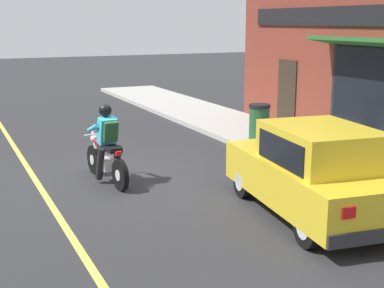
{
  "coord_description": "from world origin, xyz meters",
  "views": [
    {
      "loc": [
        -3.38,
        -10.66,
        3.21
      ],
      "look_at": [
        0.81,
        -1.73,
        0.95
      ],
      "focal_mm": 50.0,
      "sensor_mm": 36.0,
      "label": 1
    }
  ],
  "objects_px": {
    "motorcycle_with_rider": "(106,150)",
    "car_hatchback": "(314,172)",
    "trash_bin": "(259,123)",
    "traffic_cone": "(367,159)"
  },
  "relations": [
    {
      "from": "motorcycle_with_rider",
      "to": "car_hatchback",
      "type": "relative_size",
      "value": 0.51
    },
    {
      "from": "motorcycle_with_rider",
      "to": "trash_bin",
      "type": "height_order",
      "value": "motorcycle_with_rider"
    },
    {
      "from": "traffic_cone",
      "to": "trash_bin",
      "type": "height_order",
      "value": "trash_bin"
    },
    {
      "from": "traffic_cone",
      "to": "motorcycle_with_rider",
      "type": "bearing_deg",
      "value": 157.09
    },
    {
      "from": "trash_bin",
      "to": "traffic_cone",
      "type": "bearing_deg",
      "value": -82.84
    },
    {
      "from": "car_hatchback",
      "to": "trash_bin",
      "type": "distance_m",
      "value": 5.18
    },
    {
      "from": "car_hatchback",
      "to": "traffic_cone",
      "type": "bearing_deg",
      "value": 28.44
    },
    {
      "from": "motorcycle_with_rider",
      "to": "traffic_cone",
      "type": "relative_size",
      "value": 3.37
    },
    {
      "from": "car_hatchback",
      "to": "trash_bin",
      "type": "xyz_separation_m",
      "value": [
        1.96,
        4.8,
        -0.13
      ]
    },
    {
      "from": "car_hatchback",
      "to": "traffic_cone",
      "type": "relative_size",
      "value": 6.6
    }
  ]
}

